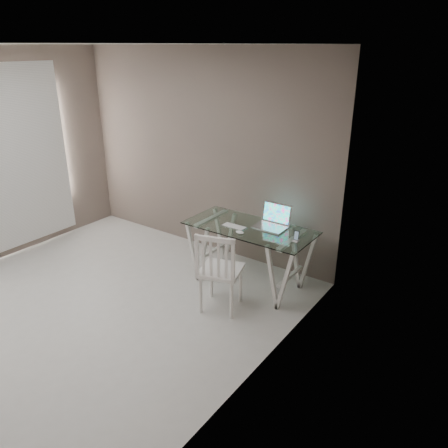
% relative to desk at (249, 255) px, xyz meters
% --- Properties ---
extents(room, '(4.50, 4.52, 2.71)m').
position_rel_desk_xyz_m(room, '(-1.20, -1.65, 1.33)').
color(room, '#B7B5AF').
rests_on(room, ground).
extents(desk, '(1.50, 0.70, 0.75)m').
position_rel_desk_xyz_m(desk, '(0.00, 0.00, 0.00)').
color(desk, silver).
rests_on(desk, ground).
extents(chair, '(0.54, 0.54, 0.94)m').
position_rel_desk_xyz_m(chair, '(0.05, -0.68, 0.13)').
color(chair, white).
rests_on(chair, ground).
extents(laptop, '(0.37, 0.30, 0.26)m').
position_rel_desk_xyz_m(laptop, '(0.20, 0.18, 0.42)').
color(laptop, '#BABABF').
rests_on(laptop, desk).
extents(keyboard, '(0.29, 0.13, 0.01)m').
position_rel_desk_xyz_m(keyboard, '(-0.15, -0.09, 0.37)').
color(keyboard, silver).
rests_on(keyboard, desk).
extents(mouse, '(0.10, 0.06, 0.03)m').
position_rel_desk_xyz_m(mouse, '(0.01, -0.22, 0.38)').
color(mouse, white).
rests_on(mouse, desk).
extents(phone_dock, '(0.06, 0.06, 0.12)m').
position_rel_desk_xyz_m(phone_dock, '(0.61, -0.05, 0.40)').
color(phone_dock, white).
rests_on(phone_dock, desk).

